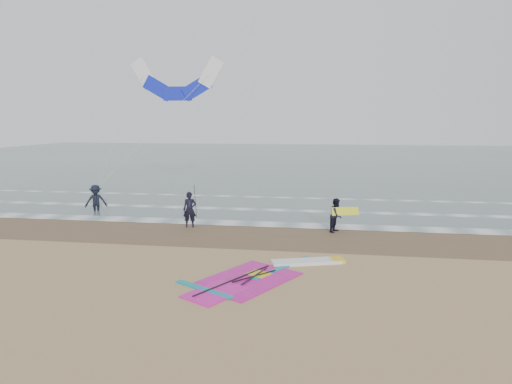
# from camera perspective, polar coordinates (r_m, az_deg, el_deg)

# --- Properties ---
(ground) EXTENTS (120.00, 120.00, 0.00)m
(ground) POSITION_cam_1_polar(r_m,az_deg,el_deg) (15.72, -2.26, -10.80)
(ground) COLOR tan
(ground) RESTS_ON ground
(sea_water) EXTENTS (120.00, 80.00, 0.02)m
(sea_water) POSITION_cam_1_polar(r_m,az_deg,el_deg) (62.81, 6.13, 4.06)
(sea_water) COLOR #47605E
(sea_water) RESTS_ON ground
(wet_sand_band) EXTENTS (120.00, 5.00, 0.01)m
(wet_sand_band) POSITION_cam_1_polar(r_m,az_deg,el_deg) (21.39, 0.82, -5.42)
(wet_sand_band) COLOR brown
(wet_sand_band) RESTS_ON ground
(foam_waterline) EXTENTS (120.00, 9.15, 0.02)m
(foam_waterline) POSITION_cam_1_polar(r_m,az_deg,el_deg) (25.67, 2.19, -2.93)
(foam_waterline) COLOR white
(foam_waterline) RESTS_ON ground
(windsurf_rig) EXTENTS (5.65, 5.35, 0.14)m
(windsurf_rig) POSITION_cam_1_polar(r_m,az_deg,el_deg) (16.03, 1.22, -10.26)
(windsurf_rig) COLOR white
(windsurf_rig) RESTS_ON ground
(person_standing) EXTENTS (0.72, 0.54, 1.79)m
(person_standing) POSITION_cam_1_polar(r_m,az_deg,el_deg) (23.02, -8.29, -2.20)
(person_standing) COLOR black
(person_standing) RESTS_ON ground
(person_walking) EXTENTS (0.90, 0.98, 1.64)m
(person_walking) POSITION_cam_1_polar(r_m,az_deg,el_deg) (22.19, 10.02, -2.86)
(person_walking) COLOR black
(person_walking) RESTS_ON ground
(person_wading) EXTENTS (1.43, 1.16, 1.93)m
(person_wading) POSITION_cam_1_polar(r_m,az_deg,el_deg) (28.34, -19.42, -0.39)
(person_wading) COLOR black
(person_wading) RESTS_ON ground
(held_pole) EXTENTS (0.17, 0.86, 1.82)m
(held_pole) POSITION_cam_1_polar(r_m,az_deg,el_deg) (22.86, -7.59, -1.20)
(held_pole) COLOR black
(held_pole) RESTS_ON ground
(carried_kiteboard) EXTENTS (1.30, 0.51, 0.39)m
(carried_kiteboard) POSITION_cam_1_polar(r_m,az_deg,el_deg) (22.07, 11.08, -2.38)
(carried_kiteboard) COLOR yellow
(carried_kiteboard) RESTS_ON ground
(surf_kite) EXTENTS (6.84, 4.47, 8.04)m
(surf_kite) POSITION_cam_1_polar(r_m,az_deg,el_deg) (30.60, -9.85, 13.23)
(surf_kite) COLOR white
(surf_kite) RESTS_ON ground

